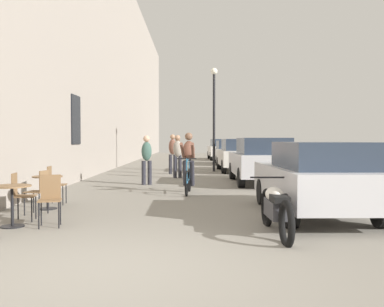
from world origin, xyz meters
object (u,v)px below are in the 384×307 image
object	(u,v)px
cafe_chair_mid_toward_street	(39,189)
cafe_chair_mid_toward_wall	(53,182)
pedestrian_far	(172,152)
cafe_table_mid	(47,185)
parked_motorcycle	(275,209)
parked_car_nearest	(314,177)
pedestrian_near	(146,157)
parked_car_fifth	(220,149)
street_lamp	(213,106)
parked_car_second	(260,160)
cafe_table_near	(11,197)
pedestrian_furthest	(177,152)
cafe_chair_near_toward_street	(20,193)
pedestrian_mid	(177,154)
cyclist_on_bicycle	(188,164)
cafe_chair_near_toward_wall	(49,197)
parked_car_fourth	(228,152)
parked_car_third	(238,155)

from	to	relation	value
cafe_chair_mid_toward_street	cafe_chair_mid_toward_wall	distance (m)	1.38
cafe_chair_mid_toward_street	pedestrian_far	xyz separation A→B (m)	(2.21, 10.26, 0.47)
cafe_table_mid	parked_motorcycle	distance (m)	5.11
parked_car_nearest	pedestrian_near	bearing A→B (deg)	124.09
pedestrian_near	parked_car_fifth	bearing A→B (deg)	78.36
street_lamp	parked_motorcycle	world-z (taller)	street_lamp
parked_car_second	parked_car_fifth	xyz separation A→B (m)	(-0.18, 17.58, -0.00)
cafe_table_mid	parked_car_nearest	size ratio (longest dim) A/B	0.17
cafe_table_near	pedestrian_near	bearing A→B (deg)	77.22
pedestrian_near	parked_motorcycle	world-z (taller)	pedestrian_near
cafe_chair_mid_toward_street	pedestrian_furthest	size ratio (longest dim) A/B	0.56
cafe_chair_mid_toward_wall	cafe_chair_near_toward_street	bearing A→B (deg)	-89.13
pedestrian_near	pedestrian_mid	world-z (taller)	pedestrian_mid
cafe_table_near	pedestrian_near	size ratio (longest dim) A/B	0.44
pedestrian_mid	street_lamp	xyz separation A→B (m)	(1.62, 3.52, 2.15)
cafe_table_near	cyclist_on_bicycle	xyz separation A→B (m)	(3.00, 4.77, 0.29)
cafe_chair_near_toward_wall	parked_car_second	world-z (taller)	parked_car_second
parked_car_fifth	parked_motorcycle	world-z (taller)	parked_car_fifth
cafe_chair_near_toward_wall	parked_car_second	xyz separation A→B (m)	(4.85, 7.36, 0.29)
cafe_table_near	pedestrian_furthest	size ratio (longest dim) A/B	0.45
parked_car_fifth	cafe_chair_near_toward_street	bearing A→B (deg)	-102.39
pedestrian_far	parked_car_second	bearing A→B (deg)	-51.48
cafe_chair_near_toward_wall	parked_car_nearest	xyz separation A→B (m)	(4.91, 1.07, 0.24)
pedestrian_furthest	pedestrian_far	bearing A→B (deg)	-94.78
parked_car_fourth	pedestrian_mid	bearing A→B (deg)	-106.66
cafe_chair_near_toward_wall	parked_car_fourth	distance (m)	19.46
cyclist_on_bicycle	parked_car_fourth	world-z (taller)	cyclist_on_bicycle
cafe_table_mid	pedestrian_mid	distance (m)	8.07
parked_car_second	parked_car_fourth	xyz separation A→B (m)	(-0.14, 11.52, -0.06)
cafe_table_near	pedestrian_furthest	world-z (taller)	pedestrian_furthest
cafe_chair_mid_toward_street	street_lamp	distance (m)	12.81
cafe_chair_near_toward_street	pedestrian_furthest	distance (m)	13.15
cafe_chair_near_toward_wall	cafe_chair_mid_toward_street	xyz separation A→B (m)	(-0.59, 1.14, 0.00)
pedestrian_mid	parked_car_third	bearing A→B (deg)	50.96
cafe_table_mid	pedestrian_mid	world-z (taller)	pedestrian_mid
cafe_chair_near_toward_street	parked_car_fifth	size ratio (longest dim) A/B	0.20
cafe_chair_mid_toward_wall	parked_motorcycle	xyz separation A→B (m)	(4.55, -3.16, -0.11)
pedestrian_mid	cafe_table_near	bearing A→B (deg)	-104.85
parked_car_third	parked_car_fifth	bearing A→B (deg)	90.08
pedestrian_mid	pedestrian_furthest	xyz separation A→B (m)	(-0.11, 3.90, -0.06)
cafe_chair_mid_toward_wall	pedestrian_far	bearing A→B (deg)	75.12
pedestrian_furthest	pedestrian_mid	bearing A→B (deg)	-88.34
cafe_chair_mid_toward_wall	parked_car_third	distance (m)	11.73
cafe_chair_near_toward_street	pedestrian_near	distance (m)	6.67
street_lamp	parked_car_fourth	size ratio (longest dim) A/B	1.19
pedestrian_near	parked_car_nearest	bearing A→B (deg)	-55.91
pedestrian_far	street_lamp	world-z (taller)	street_lamp
cafe_table_mid	parked_car_fourth	distance (m)	17.87
parked_car_fourth	parked_car_fifth	distance (m)	6.06
parked_car_fourth	parked_motorcycle	world-z (taller)	parked_car_fourth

